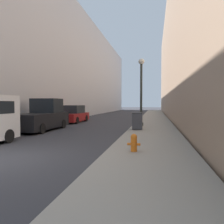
{
  "coord_description": "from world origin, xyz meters",
  "views": [
    {
      "loc": [
        5.26,
        -5.94,
        1.84
      ],
      "look_at": [
        0.97,
        15.64,
        0.97
      ],
      "focal_mm": 35.0,
      "sensor_mm": 36.0,
      "label": 1
    }
  ],
  "objects": [
    {
      "name": "lamppost",
      "position": [
        4.2,
        10.78,
        3.1
      ],
      "size": [
        0.44,
        0.44,
        5.1
      ],
      "color": "#2D332D",
      "rests_on": "sidewalk_right"
    },
    {
      "name": "fire_hydrant",
      "position": [
        4.52,
        1.73,
        0.47
      ],
      "size": [
        0.46,
        0.35,
        0.63
      ],
      "color": "orange",
      "rests_on": "sidewalk_right"
    },
    {
      "name": "building_left_glass",
      "position": [
        -10.27,
        26.0,
        7.24
      ],
      "size": [
        12.0,
        60.0,
        14.48
      ],
      "color": "#BCBCC1",
      "rests_on": "ground"
    },
    {
      "name": "building_right_stone",
      "position": [
        12.81,
        26.0,
        8.66
      ],
      "size": [
        12.0,
        60.0,
        17.32
      ],
      "color": "#9E7F66",
      "rests_on": "ground"
    },
    {
      "name": "pickup_truck",
      "position": [
        -2.4,
        7.85,
        0.89
      ],
      "size": [
        2.06,
        5.0,
        2.19
      ],
      "color": "black",
      "rests_on": "ground"
    },
    {
      "name": "trash_bin",
      "position": [
        4.12,
        8.22,
        0.71
      ],
      "size": [
        0.66,
        0.59,
        1.11
      ],
      "color": "#3D3D42",
      "rests_on": "sidewalk_right"
    },
    {
      "name": "parked_sedan_near",
      "position": [
        -2.5,
        14.06,
        0.75
      ],
      "size": [
        1.8,
        4.5,
        1.66
      ],
      "color": "maroon",
      "rests_on": "ground"
    },
    {
      "name": "sidewalk_right",
      "position": [
        5.12,
        18.0,
        0.07
      ],
      "size": [
        3.19,
        60.0,
        0.14
      ],
      "color": "gray",
      "rests_on": "ground"
    }
  ]
}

